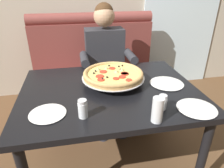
# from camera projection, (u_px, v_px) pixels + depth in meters

# --- Properties ---
(ground_plane) EXTENTS (16.00, 16.00, 0.00)m
(ground_plane) POSITION_uv_depth(u_px,v_px,m) (110.00, 162.00, 1.83)
(ground_plane) COLOR brown
(booth_bench) EXTENTS (1.48, 0.78, 1.13)m
(booth_bench) POSITION_uv_depth(u_px,v_px,m) (96.00, 78.00, 2.49)
(booth_bench) COLOR brown
(booth_bench) RESTS_ON ground_plane
(dining_table) EXTENTS (1.28, 0.97, 0.74)m
(dining_table) POSITION_uv_depth(u_px,v_px,m) (110.00, 99.00, 1.54)
(dining_table) COLOR black
(dining_table) RESTS_ON ground_plane
(diner_main) EXTENTS (0.54, 0.64, 1.27)m
(diner_main) POSITION_uv_depth(u_px,v_px,m) (106.00, 61.00, 2.14)
(diner_main) COLOR #2D3342
(diner_main) RESTS_ON ground_plane
(pizza) EXTENTS (0.47, 0.47, 0.11)m
(pizza) POSITION_uv_depth(u_px,v_px,m) (113.00, 75.00, 1.55)
(pizza) COLOR silver
(pizza) RESTS_ON dining_table
(shaker_oregano) EXTENTS (0.06, 0.06, 0.11)m
(shaker_oregano) POSITION_uv_depth(u_px,v_px,m) (83.00, 110.00, 1.17)
(shaker_oregano) COLOR white
(shaker_oregano) RESTS_ON dining_table
(shaker_parmesan) EXTENTS (0.05, 0.05, 0.10)m
(shaker_parmesan) POSITION_uv_depth(u_px,v_px,m) (162.00, 103.00, 1.25)
(shaker_parmesan) COLOR white
(shaker_parmesan) RESTS_ON dining_table
(plate_near_left) EXTENTS (0.26, 0.26, 0.02)m
(plate_near_left) POSITION_uv_depth(u_px,v_px,m) (167.00, 83.00, 1.57)
(plate_near_left) COLOR white
(plate_near_left) RESTS_ON dining_table
(plate_near_right) EXTENTS (0.22, 0.22, 0.02)m
(plate_near_right) POSITION_uv_depth(u_px,v_px,m) (47.00, 113.00, 1.21)
(plate_near_right) COLOR white
(plate_near_right) RESTS_ON dining_table
(plate_far_side) EXTENTS (0.24, 0.24, 0.02)m
(plate_far_side) POSITION_uv_depth(u_px,v_px,m) (197.00, 108.00, 1.26)
(plate_far_side) COLOR white
(plate_far_side) RESTS_ON dining_table
(drinking_glass) EXTENTS (0.06, 0.06, 0.15)m
(drinking_glass) POSITION_uv_depth(u_px,v_px,m) (157.00, 111.00, 1.13)
(drinking_glass) COLOR silver
(drinking_glass) RESTS_ON dining_table
(patio_chair) EXTENTS (0.40, 0.40, 0.86)m
(patio_chair) POSITION_uv_depth(u_px,v_px,m) (161.00, 37.00, 3.85)
(patio_chair) COLOR black
(patio_chair) RESTS_ON ground_plane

